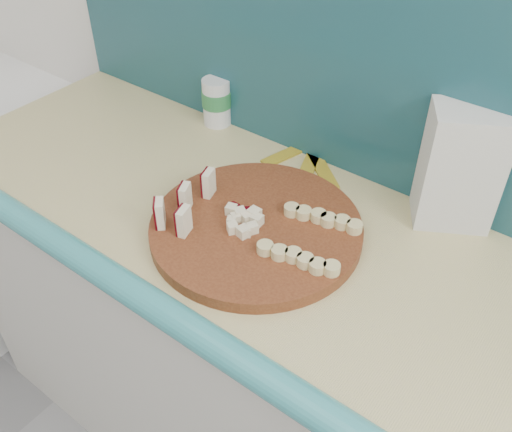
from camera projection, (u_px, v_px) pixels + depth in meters
The scene contains 9 objects.
kitchen_counter at pixel (348, 410), 1.37m from camera, with size 2.20×0.63×0.91m.
backsplash at pixel (462, 102), 1.10m from camera, with size 2.20×0.02×0.50m, color teal.
cutting_board at pixel (256, 229), 1.17m from camera, with size 0.44×0.44×0.03m, color #4F2211.
apple_wedges at pixel (184, 203), 1.17m from camera, with size 0.08×0.18×0.06m.
apple_chunks at pixel (244, 215), 1.17m from camera, with size 0.07×0.07×0.02m.
banana_slices at pixel (311, 237), 1.12m from camera, with size 0.19×0.19×0.02m.
flour_bag at pixel (461, 167), 1.14m from camera, with size 0.15×0.11×0.26m, color silver.
canister at pixel (217, 101), 1.48m from camera, with size 0.08×0.08×0.12m.
banana_peel at pixel (308, 160), 1.38m from camera, with size 0.21×0.17×0.01m.
Camera 1 is at (0.38, 0.77, 1.69)m, focal length 40.00 mm.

